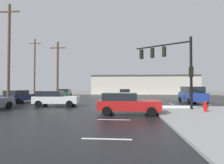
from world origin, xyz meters
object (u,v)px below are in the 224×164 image
suv_blue (192,94)px  utility_pole_mid (9,53)px  sedan_green (64,93)px  traffic_signal_mast (171,61)px  sedan_white (55,98)px  fire_hydrant (205,106)px  sedan_red (127,103)px  sedan_tan (124,93)px  utility_pole_far (58,70)px  utility_pole_distant (35,67)px  sedan_navy (19,96)px

suv_blue → utility_pole_mid: size_ratio=0.45×
sedan_green → suv_blue: bearing=62.7°
traffic_signal_mast → sedan_white: (-11.53, 1.14, -3.60)m
fire_hydrant → sedan_red: size_ratio=0.17×
utility_pole_mid → sedan_tan: bearing=48.6°
utility_pole_far → traffic_signal_mast: bearing=-26.9°
utility_pole_distant → traffic_signal_mast: bearing=-35.4°
sedan_tan → fire_hydrant: bearing=-162.3°
fire_hydrant → suv_blue: 8.83m
traffic_signal_mast → sedan_navy: size_ratio=1.35×
utility_pole_mid → utility_pole_distant: 14.86m
fire_hydrant → sedan_red: (-6.05, -1.00, 0.32)m
traffic_signal_mast → suv_blue: (4.03, 6.03, -3.36)m
sedan_white → sedan_red: bearing=-36.4°
sedan_navy → utility_pole_far: bearing=-49.9°
suv_blue → utility_pole_far: size_ratio=0.59×
sedan_green → utility_pole_distant: 8.21m
suv_blue → sedan_red: suv_blue is taller
suv_blue → traffic_signal_mast: bearing=145.6°
traffic_signal_mast → sedan_navy: (-17.36, 4.23, -3.60)m
sedan_white → sedan_navy: bearing=147.9°
sedan_red → utility_pole_mid: bearing=162.1°
sedan_white → utility_pole_distant: size_ratio=0.42×
sedan_red → sedan_navy: same height
utility_pole_mid → traffic_signal_mast: bearing=-3.6°
traffic_signal_mast → sedan_red: 6.52m
traffic_signal_mast → sedan_green: bearing=-9.6°
suv_blue → utility_pole_far: bearing=86.6°
sedan_green → suv_blue: (18.96, -7.33, 0.24)m
sedan_red → utility_pole_distant: bearing=134.9°
sedan_white → sedan_tan: (7.07, 13.62, 0.00)m
fire_hydrant → sedan_navy: sedan_navy is taller
traffic_signal_mast → sedan_green: 20.36m
traffic_signal_mast → sedan_green: (-14.93, 13.36, -3.60)m
sedan_red → sedan_tan: (-0.32, 18.28, 0.00)m
fire_hydrant → utility_pole_mid: size_ratio=0.07×
utility_pole_far → utility_pole_distant: bearing=133.2°
traffic_signal_mast → fire_hydrant: (1.92, -2.52, -3.91)m
utility_pole_distant → sedan_green: bearing=-15.5°
suv_blue → fire_hydrant: bearing=165.5°
sedan_navy → utility_pole_far: utility_pole_far is taller
utility_pole_mid → utility_pole_distant: utility_pole_distant is taller
sedan_navy → utility_pole_far: (3.78, 2.67, 3.45)m
traffic_signal_mast → utility_pole_distant: utility_pole_distant is taller
sedan_white → utility_pole_far: bearing=105.4°
sedan_green → sedan_tan: size_ratio=1.02×
sedan_white → traffic_signal_mast: bearing=-9.8°
utility_pole_mid → sedan_red: bearing=-20.1°
sedan_tan → utility_pole_mid: bearing=136.0°
fire_hydrant → sedan_navy: bearing=160.7°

